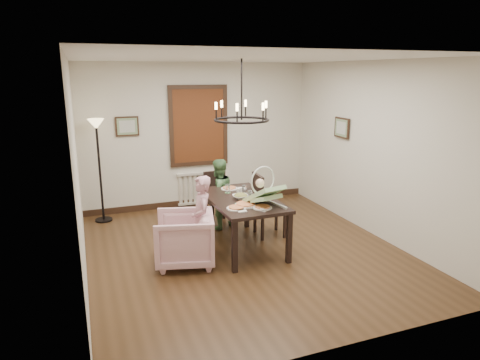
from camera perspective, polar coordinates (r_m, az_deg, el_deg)
room_shell at (r=6.45m, az=-0.56°, el=3.33°), size 4.51×5.00×2.81m
dining_table at (r=6.44m, az=0.20°, el=-3.18°), size 0.96×1.68×0.78m
chair_far at (r=7.55m, az=-2.92°, el=-2.42°), size 0.42×0.42×0.92m
chair_right at (r=6.97m, az=4.01°, el=-3.27°), size 0.50×0.50×1.06m
armchair at (r=6.04m, az=-7.42°, el=-7.78°), size 0.98×0.97×0.74m
elderly_woman at (r=6.03m, az=-5.11°, el=-6.24°), size 0.28×0.40×1.03m
seated_man at (r=7.30m, az=-2.90°, el=-2.65°), size 0.58×0.51×1.00m
baby_bouncer at (r=6.02m, az=3.25°, el=-1.67°), size 0.55×0.68×0.39m
salad_bowl at (r=6.38m, az=0.11°, el=-2.21°), size 0.29×0.29×0.07m
pizza_platter at (r=6.05m, az=0.74°, el=-3.28°), size 0.30×0.30×0.04m
drinking_glass at (r=6.35m, az=1.34°, el=-2.04°), size 0.06×0.06×0.13m
window_blinds at (r=8.39m, az=-5.53°, el=7.20°), size 1.00×0.03×1.40m
radiator at (r=8.65m, az=-5.37°, el=-1.03°), size 0.92×0.12×0.62m
picture_back at (r=8.15m, az=-14.82°, el=6.94°), size 0.42×0.03×0.36m
picture_right at (r=7.89m, az=13.41°, el=6.79°), size 0.03×0.42×0.36m
floor_lamp at (r=7.92m, az=-18.17°, el=0.98°), size 0.30×0.30×1.80m
chandelier at (r=6.18m, az=0.21°, el=8.01°), size 0.80×0.80×0.04m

